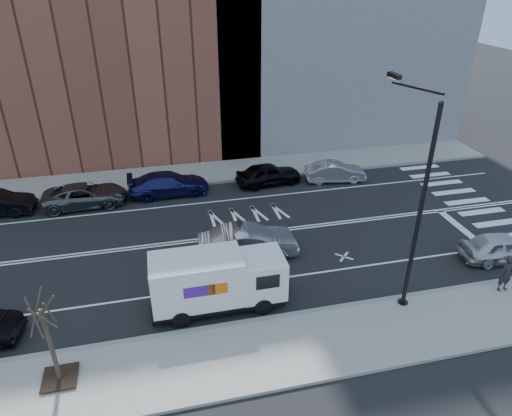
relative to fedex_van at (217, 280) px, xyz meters
name	(u,v)px	position (x,y,z in m)	size (l,w,h in m)	color
ground	(218,238)	(0.88, 5.60, -1.38)	(120.00, 120.00, 0.00)	black
sidewalk_near	(254,355)	(0.88, -3.20, -1.31)	(44.00, 3.60, 0.15)	gray
sidewalk_far	(199,173)	(0.88, 14.40, -1.31)	(44.00, 3.60, 0.15)	gray
curb_near	(244,323)	(0.88, -1.40, -1.30)	(44.00, 0.25, 0.17)	gray
curb_far	(202,184)	(0.88, 12.60, -1.30)	(44.00, 0.25, 0.17)	gray
crosswalk	(474,206)	(16.88, 5.60, -1.38)	(3.00, 14.00, 0.01)	white
road_markings	(218,238)	(0.88, 5.60, -1.38)	(40.00, 8.60, 0.01)	white
bldg_brick	(62,1)	(-7.12, 21.20, 9.62)	(26.00, 10.00, 22.00)	brown
streetlight	(415,197)	(7.88, -1.31, 3.70)	(0.44, 4.02, 9.34)	black
street_tree	(53,352)	(-6.12, -2.80, 0.07)	(1.20, 1.20, 3.75)	black
fedex_van	(217,280)	(0.00, 0.00, 0.00)	(5.77, 2.07, 2.63)	black
far_parked_c	(85,195)	(-6.45, 11.25, -0.69)	(2.28, 4.95, 1.38)	#515359
far_parked_d	(169,184)	(-1.34, 11.64, -0.64)	(2.07, 5.09, 1.48)	navy
far_parked_e	(269,174)	(5.31, 11.66, -0.64)	(1.76, 4.36, 1.49)	black
far_parked_f	(335,172)	(9.88, 11.14, -0.71)	(1.42, 4.07, 1.34)	#B7B6BB
driving_sedan	(248,242)	(2.12, 3.51, -0.56)	(1.73, 4.96, 1.63)	#9B9CA0
near_parked_front	(503,247)	(14.47, 0.30, -0.67)	(1.69, 4.19, 1.43)	silver
pedestrian	(507,274)	(12.72, -2.00, -0.35)	(0.65, 0.42, 1.77)	#242127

